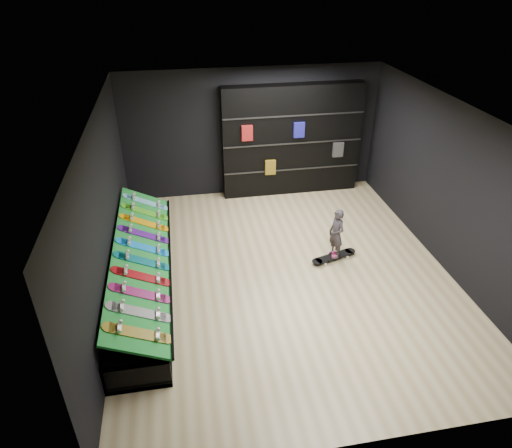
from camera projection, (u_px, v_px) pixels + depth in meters
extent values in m
cube|color=tan|center=(284.00, 273.00, 8.47)|extent=(6.00, 7.00, 0.01)
cube|color=white|center=(291.00, 115.00, 6.94)|extent=(6.00, 7.00, 0.01)
cube|color=black|center=(252.00, 133.00, 10.66)|extent=(6.00, 0.02, 3.00)
cube|color=black|center=(366.00, 357.00, 4.75)|extent=(6.00, 0.02, 3.00)
cube|color=black|center=(104.00, 218.00, 7.25)|extent=(0.02, 7.00, 3.00)
cube|color=black|center=(450.00, 188.00, 8.16)|extent=(0.02, 7.00, 3.00)
cube|color=#116C22|center=(142.00, 255.00, 7.73)|extent=(0.92, 4.50, 0.46)
cube|color=black|center=(291.00, 141.00, 10.75)|extent=(3.28, 0.38, 2.63)
imported|color=black|center=(335.00, 243.00, 8.65)|extent=(0.22, 0.26, 0.60)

